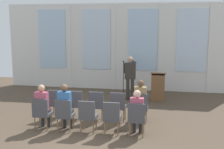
# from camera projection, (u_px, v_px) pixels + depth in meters

# --- Properties ---
(ground_plane) EXTENTS (16.57, 16.57, 0.00)m
(ground_plane) POSITION_uv_depth(u_px,v_px,m) (81.00, 142.00, 7.59)
(ground_plane) COLOR brown
(rear_partition) EXTENTS (10.65, 0.14, 3.92)m
(rear_partition) POSITION_uv_depth(u_px,v_px,m) (120.00, 46.00, 13.41)
(rear_partition) COLOR silver
(rear_partition) RESTS_ON ground
(speaker) EXTENTS (0.50, 0.69, 1.75)m
(speaker) POSITION_uv_depth(u_px,v_px,m) (130.00, 75.00, 11.65)
(speaker) COLOR #332D28
(speaker) RESTS_ON ground
(mic_stand) EXTENTS (0.28, 0.28, 1.55)m
(mic_stand) POSITION_uv_depth(u_px,v_px,m) (123.00, 90.00, 12.00)
(mic_stand) COLOR black
(mic_stand) RESTS_ON ground
(lectern) EXTENTS (0.60, 0.48, 1.16)m
(lectern) POSITION_uv_depth(u_px,v_px,m) (158.00, 87.00, 11.61)
(lectern) COLOR brown
(lectern) RESTS_ON ground
(chair_r0_c0) EXTENTS (0.46, 0.44, 0.94)m
(chair_r0_c0) POSITION_uv_depth(u_px,v_px,m) (56.00, 102.00, 9.50)
(chair_r0_c0) COLOR olive
(chair_r0_c0) RESTS_ON ground
(chair_r0_c1) EXTENTS (0.46, 0.44, 0.94)m
(chair_r0_c1) POSITION_uv_depth(u_px,v_px,m) (76.00, 103.00, 9.38)
(chair_r0_c1) COLOR olive
(chair_r0_c1) RESTS_ON ground
(chair_r0_c2) EXTENTS (0.46, 0.44, 0.94)m
(chair_r0_c2) POSITION_uv_depth(u_px,v_px,m) (97.00, 104.00, 9.26)
(chair_r0_c2) COLOR olive
(chair_r0_c2) RESTS_ON ground
(chair_r0_c3) EXTENTS (0.46, 0.44, 0.94)m
(chair_r0_c3) POSITION_uv_depth(u_px,v_px,m) (118.00, 105.00, 9.14)
(chair_r0_c3) COLOR olive
(chair_r0_c3) RESTS_ON ground
(chair_r0_c4) EXTENTS (0.46, 0.44, 0.94)m
(chair_r0_c4) POSITION_uv_depth(u_px,v_px,m) (140.00, 106.00, 9.03)
(chair_r0_c4) COLOR olive
(chair_r0_c4) RESTS_ON ground
(audience_r0_c4) EXTENTS (0.36, 0.39, 1.33)m
(audience_r0_c4) POSITION_uv_depth(u_px,v_px,m) (140.00, 99.00, 9.07)
(audience_r0_c4) COLOR #2D2D33
(audience_r0_c4) RESTS_ON ground
(chair_r1_c0) EXTENTS (0.46, 0.44, 0.94)m
(chair_r1_c0) POSITION_uv_depth(u_px,v_px,m) (42.00, 112.00, 8.41)
(chair_r1_c0) COLOR olive
(chair_r1_c0) RESTS_ON ground
(audience_r1_c0) EXTENTS (0.36, 0.39, 1.32)m
(audience_r1_c0) POSITION_uv_depth(u_px,v_px,m) (42.00, 104.00, 8.45)
(audience_r1_c0) COLOR #2D2D33
(audience_r1_c0) RESTS_ON ground
(chair_r1_c1) EXTENTS (0.46, 0.44, 0.94)m
(chair_r1_c1) POSITION_uv_depth(u_px,v_px,m) (64.00, 113.00, 8.29)
(chair_r1_c1) COLOR olive
(chair_r1_c1) RESTS_ON ground
(audience_r1_c1) EXTENTS (0.36, 0.39, 1.36)m
(audience_r1_c1) POSITION_uv_depth(u_px,v_px,m) (65.00, 105.00, 8.33)
(audience_r1_c1) COLOR #2D2D33
(audience_r1_c1) RESTS_ON ground
(chair_r1_c2) EXTENTS (0.46, 0.44, 0.94)m
(chair_r1_c2) POSITION_uv_depth(u_px,v_px,m) (88.00, 114.00, 8.17)
(chair_r1_c2) COLOR olive
(chair_r1_c2) RESTS_ON ground
(chair_r1_c3) EXTENTS (0.46, 0.44, 0.94)m
(chair_r1_c3) POSITION_uv_depth(u_px,v_px,m) (112.00, 116.00, 8.05)
(chair_r1_c3) COLOR olive
(chair_r1_c3) RESTS_ON ground
(chair_r1_c4) EXTENTS (0.46, 0.44, 0.94)m
(chair_r1_c4) POSITION_uv_depth(u_px,v_px,m) (137.00, 117.00, 7.93)
(chair_r1_c4) COLOR olive
(chair_r1_c4) RESTS_ON ground
(audience_r1_c4) EXTENTS (0.36, 0.39, 1.27)m
(audience_r1_c4) POSITION_uv_depth(u_px,v_px,m) (137.00, 110.00, 7.99)
(audience_r1_c4) COLOR #2D2D33
(audience_r1_c4) RESTS_ON ground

